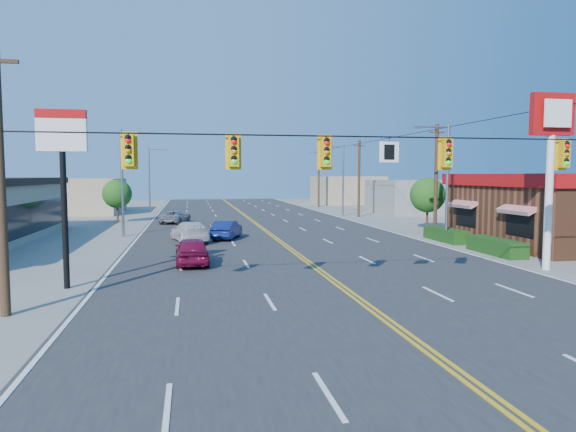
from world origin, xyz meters
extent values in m
plane|color=gray|center=(0.00, 0.00, 0.00)|extent=(160.00, 160.00, 0.00)
cube|color=#2D2D30|center=(0.00, 20.00, 0.03)|extent=(20.00, 120.00, 0.06)
cylinder|color=#47301E|center=(-12.00, 0.00, 4.50)|extent=(0.32, 0.32, 9.00)
cylinder|color=black|center=(0.00, 0.00, 6.00)|extent=(24.00, 0.05, 0.05)
cube|color=white|center=(1.20, 0.00, 5.45)|extent=(0.75, 0.04, 0.75)
cube|color=#D89E0C|center=(-8.00, 0.00, 5.42)|extent=(0.55, 0.34, 1.25)
cube|color=#D89E0C|center=(-4.50, 0.00, 5.42)|extent=(0.55, 0.34, 1.25)
cube|color=#D89E0C|center=(-1.20, 0.00, 5.42)|extent=(0.55, 0.34, 1.25)
cube|color=#D89E0C|center=(3.50, 0.00, 5.42)|extent=(0.55, 0.34, 1.25)
cube|color=#D89E0C|center=(8.50, 0.00, 5.42)|extent=(0.55, 0.34, 1.25)
cube|color=#194214|center=(11.50, 12.00, 0.45)|extent=(1.20, 9.00, 0.90)
cylinder|color=white|center=(11.00, 4.00, 3.50)|extent=(0.36, 0.36, 7.00)
cube|color=#A50C0C|center=(11.00, 4.00, 7.50)|extent=(2.20, 0.36, 2.00)
cylinder|color=black|center=(-11.00, 4.00, 3.00)|extent=(0.24, 0.24, 6.00)
cube|color=white|center=(-11.00, 4.00, 6.20)|extent=(1.90, 0.30, 1.30)
cylinder|color=gray|center=(11.00, 14.00, 4.00)|extent=(0.20, 0.20, 8.00)
cylinder|color=gray|center=(9.90, 14.00, 7.80)|extent=(2.20, 0.12, 0.12)
cube|color=gray|center=(8.80, 14.00, 7.75)|extent=(0.50, 0.25, 0.15)
cylinder|color=gray|center=(11.00, 38.00, 4.00)|extent=(0.20, 0.20, 8.00)
cylinder|color=gray|center=(9.90, 38.00, 7.80)|extent=(2.20, 0.12, 0.12)
cube|color=gray|center=(8.80, 38.00, 7.75)|extent=(0.50, 0.25, 0.15)
cylinder|color=gray|center=(-11.00, 22.00, 4.00)|extent=(0.20, 0.20, 8.00)
cylinder|color=gray|center=(-9.90, 22.00, 7.80)|extent=(2.20, 0.12, 0.12)
cube|color=gray|center=(-8.80, 22.00, 7.75)|extent=(0.50, 0.25, 0.15)
cylinder|color=gray|center=(-11.00, 48.00, 4.00)|extent=(0.20, 0.20, 8.00)
cylinder|color=gray|center=(-9.90, 48.00, 7.80)|extent=(2.20, 0.12, 0.12)
cube|color=gray|center=(-8.80, 48.00, 7.75)|extent=(0.50, 0.25, 0.15)
cylinder|color=#47301E|center=(12.20, 18.00, 4.20)|extent=(0.28, 0.28, 8.40)
cylinder|color=#47301E|center=(12.20, 36.00, 4.20)|extent=(0.28, 0.28, 8.40)
cylinder|color=#47301E|center=(12.20, 54.00, 4.20)|extent=(0.28, 0.28, 8.40)
cylinder|color=#47301E|center=(13.50, 22.00, 1.05)|extent=(0.20, 0.20, 2.10)
sphere|color=#235B19|center=(13.50, 22.00, 2.94)|extent=(2.94, 2.94, 2.94)
cylinder|color=#47301E|center=(-13.00, 34.00, 1.00)|extent=(0.20, 0.20, 2.00)
sphere|color=#235B19|center=(-13.00, 34.00, 2.80)|extent=(2.80, 2.80, 2.80)
cube|color=gray|center=(22.00, 40.00, 2.00)|extent=(12.00, 10.00, 4.00)
cube|color=tan|center=(-20.00, 48.00, 2.10)|extent=(11.00, 12.00, 4.20)
cube|color=tan|center=(19.00, 62.00, 2.20)|extent=(10.00, 10.00, 4.40)
imported|color=maroon|center=(-5.96, 8.48, 0.70)|extent=(1.79, 4.18, 1.41)
imported|color=navy|center=(-3.48, 18.70, 0.66)|extent=(2.58, 4.23, 1.32)
imported|color=silver|center=(-6.09, 17.61, 0.70)|extent=(3.00, 5.12, 1.39)
imported|color=#A1A1A6|center=(-7.44, 31.75, 0.60)|extent=(3.20, 4.73, 1.20)
camera|label=1|loc=(-5.99, -17.93, 4.61)|focal=32.00mm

